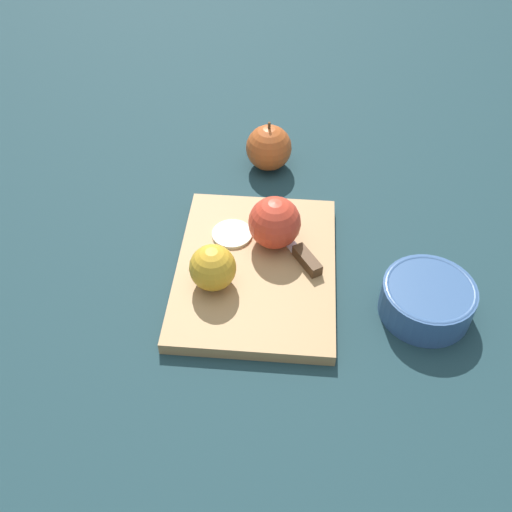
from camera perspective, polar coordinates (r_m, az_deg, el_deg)
ground_plane at (r=0.93m, az=0.00°, el=-1.73°), size 4.00×4.00×0.00m
cutting_board at (r=0.92m, az=0.00°, el=-1.30°), size 0.33×0.25×0.02m
apple_half_left at (r=0.87m, az=-4.16°, el=-1.11°), size 0.07×0.07×0.07m
apple_half_right at (r=0.92m, az=1.77°, el=3.20°), size 0.08×0.08×0.08m
knife at (r=0.92m, az=4.33°, el=0.21°), size 0.14×0.11×0.02m
apple_slice at (r=0.96m, az=-2.29°, el=2.12°), size 0.07×0.07×0.00m
apple_whole at (r=1.11m, az=1.23°, el=10.27°), size 0.08×0.08×0.10m
bowl at (r=0.89m, az=16.01°, el=-3.90°), size 0.13×0.13×0.05m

